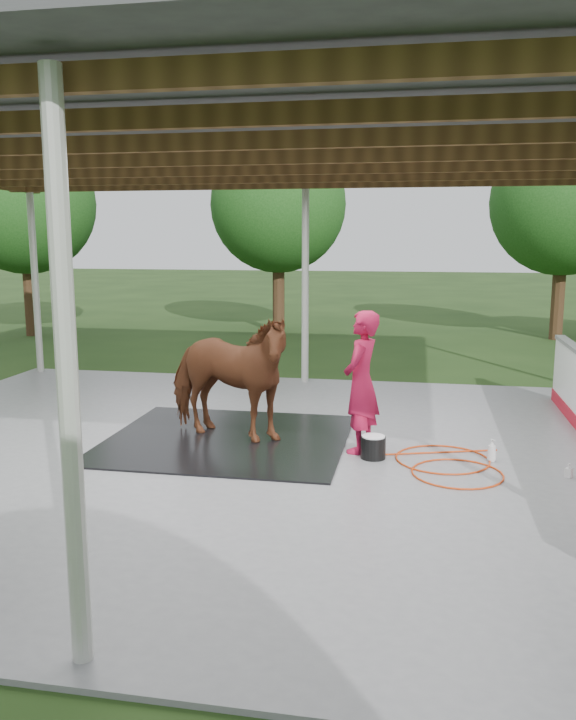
% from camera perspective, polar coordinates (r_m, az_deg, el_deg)
% --- Properties ---
extents(ground, '(100.00, 100.00, 0.00)m').
position_cam_1_polar(ground, '(9.45, -3.26, -7.81)').
color(ground, '#1E3814').
extents(concrete_slab, '(12.00, 10.00, 0.05)m').
position_cam_1_polar(concrete_slab, '(9.44, -3.27, -7.66)').
color(concrete_slab, slate).
rests_on(concrete_slab, ground).
extents(pavilion_structure, '(12.60, 10.60, 4.05)m').
position_cam_1_polar(pavilion_structure, '(9.05, -3.53, 16.83)').
color(pavilion_structure, beige).
rests_on(pavilion_structure, ground).
extents(tree_belt, '(28.00, 28.00, 5.80)m').
position_cam_1_polar(tree_belt, '(9.84, -0.43, 15.26)').
color(tree_belt, '#382314').
rests_on(tree_belt, ground).
extents(rubber_mat, '(3.33, 3.13, 0.03)m').
position_cam_1_polar(rubber_mat, '(10.02, -4.94, -6.41)').
color(rubber_mat, black).
rests_on(rubber_mat, concrete_slab).
extents(horse, '(2.29, 1.53, 1.78)m').
position_cam_1_polar(horse, '(9.80, -5.02, -1.34)').
color(horse, brown).
rests_on(horse, rubber_mat).
extents(handler, '(0.62, 0.79, 1.89)m').
position_cam_1_polar(handler, '(9.30, 5.97, -1.78)').
color(handler, '#B3133B').
rests_on(handler, concrete_slab).
extents(wash_bucket, '(0.32, 0.32, 0.30)m').
position_cam_1_polar(wash_bucket, '(9.21, 6.94, -7.00)').
color(wash_bucket, black).
rests_on(wash_bucket, concrete_slab).
extents(soap_bottle_a, '(0.16, 0.16, 0.29)m').
position_cam_1_polar(soap_bottle_a, '(9.39, 16.23, -7.06)').
color(soap_bottle_a, silver).
rests_on(soap_bottle_a, concrete_slab).
extents(soap_bottle_b, '(0.11, 0.11, 0.17)m').
position_cam_1_polar(soap_bottle_b, '(9.10, 21.86, -8.34)').
color(soap_bottle_b, '#338CD8').
rests_on(soap_bottle_b, concrete_slab).
extents(hose_coil, '(1.49, 1.69, 0.02)m').
position_cam_1_polar(hose_coil, '(9.11, 12.93, -8.33)').
color(hose_coil, '#B1340C').
rests_on(hose_coil, concrete_slab).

